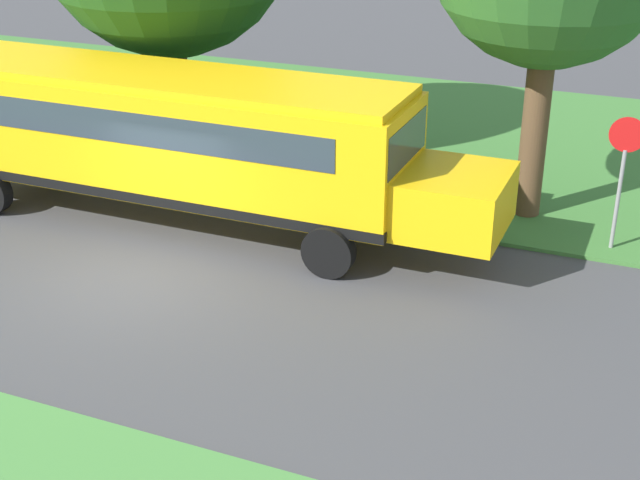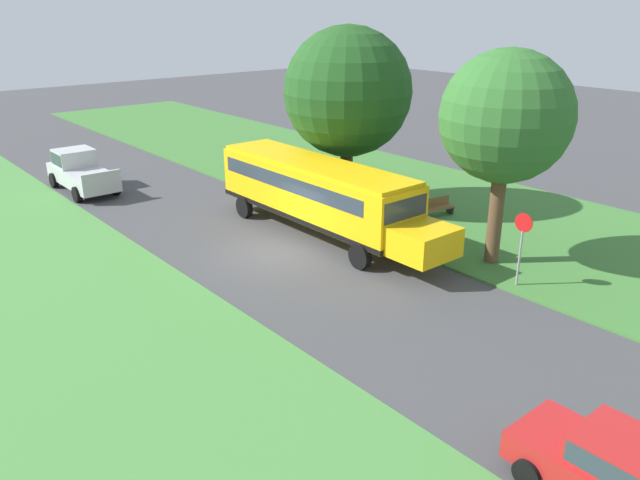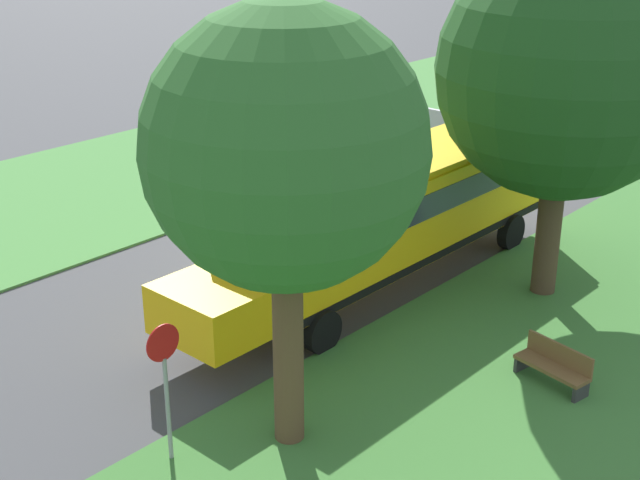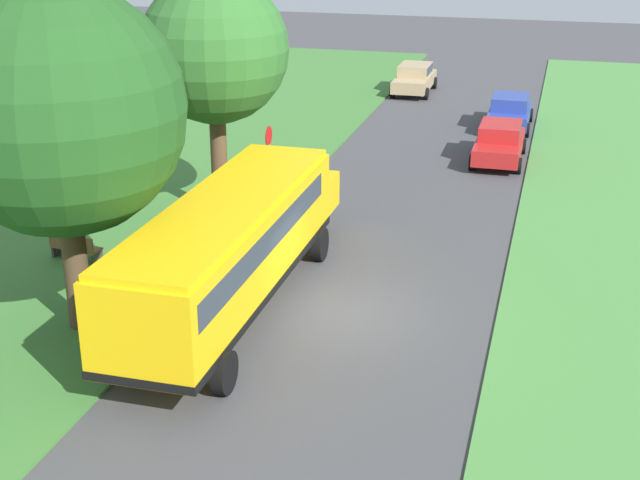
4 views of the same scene
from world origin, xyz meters
name	(u,v)px [view 4 (image 4 of 4)]	position (x,y,z in m)	size (l,w,h in m)	color
ground_plane	(340,312)	(0.00, 0.00, 0.00)	(120.00, 120.00, 0.00)	#424244
grass_verge	(6,271)	(-10.00, 0.00, 0.04)	(12.00, 80.00, 0.08)	#3D7533
school_bus	(232,242)	(-2.71, -0.59, 1.92)	(2.84, 12.42, 3.16)	yellow
car_red_nearest	(500,140)	(2.80, 15.40, 0.88)	(2.02, 4.40, 1.56)	#B21E1E
car_blue_middle	(510,110)	(2.80, 21.07, 0.88)	(2.02, 4.40, 1.56)	#283D93
car_tan_furthest	(415,77)	(-2.80, 27.69, 0.88)	(2.02, 4.40, 1.56)	tan
oak_tree_beside_bus	(66,107)	(-5.96, -2.46, 5.65)	(5.94, 5.94, 8.57)	#4C3826
oak_tree_roadside_mid	(214,47)	(-5.77, 6.31, 5.69)	(4.77, 4.77, 8.03)	brown
stop_sign	(269,154)	(-4.60, 8.06, 1.74)	(0.08, 0.68, 2.74)	gray
park_bench	(75,247)	(-8.40, 1.22, 0.47)	(1.66, 0.77, 0.92)	brown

